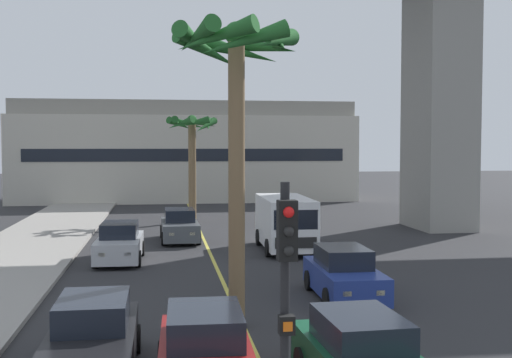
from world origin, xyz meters
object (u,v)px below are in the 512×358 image
Objects in this scene: palm_tree_mid_median at (192,138)px; car_queue_third at (205,355)px; delivery_van at (285,222)px; palm_tree_near_median at (236,79)px; traffic_light_median_far at (233,205)px; car_queue_sixth at (120,244)px; car_queue_fifth at (180,226)px; traffic_light_median_near at (286,299)px; car_queue_fourth at (93,339)px; car_queue_front at (344,275)px.

car_queue_third is at bearing -92.24° from palm_tree_mid_median.
delivery_van is 0.68× the size of palm_tree_near_median.
palm_tree_mid_median is (-0.43, 18.50, 2.40)m from traffic_light_median_far.
car_queue_sixth is 7.31m from delivery_van.
traffic_light_median_far is at bearing 84.87° from palm_tree_near_median.
car_queue_fifth is 0.53× the size of palm_tree_near_median.
delivery_van reaches higher than car_queue_sixth.
traffic_light_median_near is (3.23, -18.23, 1.99)m from car_queue_sixth.
delivery_van is at bearing 73.83° from car_queue_third.
car_queue_fourth is 7.17m from palm_tree_near_median.
delivery_van is at bearing 66.29° from traffic_light_median_far.
car_queue_sixth is 0.78× the size of delivery_van.
car_queue_fifth is 1.00× the size of car_queue_sixth.
traffic_light_median_far is (1.42, -10.59, 1.99)m from car_queue_fifth.
traffic_light_median_far reaches higher than car_queue_third.
car_queue_fourth and car_queue_sixth have the same top height.
car_queue_sixth is at bearing 109.80° from palm_tree_near_median.
palm_tree_mid_median is (3.25, 26.00, 4.40)m from car_queue_fourth.
car_queue_fifth is (0.08, 19.41, 0.00)m from car_queue_third.
traffic_light_median_near is at bearing -79.17° from car_queue_third.
car_queue_fourth is at bearing 119.05° from traffic_light_median_near.
car_queue_sixth is at bearing -105.12° from palm_tree_mid_median.
car_queue_sixth is at bearing 100.06° from traffic_light_median_near.
delivery_van is at bearing 90.45° from car_queue_front.
car_queue_front is 21.23m from palm_tree_mid_median.
traffic_light_median_far is at bearing -82.34° from car_queue_fifth.
car_queue_front is 4.23m from traffic_light_median_far.
car_queue_front is 1.00× the size of car_queue_sixth.
delivery_van is 20.33m from traffic_light_median_near.
delivery_van is 7.88m from traffic_light_median_far.
traffic_light_median_near is at bearing -90.55° from palm_tree_mid_median.
traffic_light_median_near is at bearing -92.28° from palm_tree_near_median.
palm_tree_near_median is (-0.40, -4.50, 3.63)m from traffic_light_median_far.
car_queue_sixth is 7.00m from traffic_light_median_far.
car_queue_front is 0.53× the size of palm_tree_near_median.
car_queue_sixth is (-2.55, -5.18, 0.00)m from car_queue_fifth.
car_queue_fifth is 0.64× the size of palm_tree_mid_median.
car_queue_fourth is 16.11m from delivery_van.
car_queue_third is at bearing -106.17° from delivery_van.
delivery_van is 0.81× the size of palm_tree_mid_median.
car_queue_fifth is (-4.61, 12.53, 0.00)m from car_queue_front.
traffic_light_median_near is at bearing -109.84° from car_queue_front.
traffic_light_median_near and traffic_light_median_far have the same top height.
car_queue_third is 1.00× the size of car_queue_sixth.
car_queue_sixth is at bearing -166.60° from delivery_van.
car_queue_third is at bearing -90.22° from car_queue_fifth.
car_queue_third is 1.00× the size of car_queue_fifth.
palm_tree_near_median reaches higher than delivery_van.
traffic_light_median_far is (3.97, -5.41, 1.99)m from car_queue_sixth.
palm_tree_mid_median is at bearing 82.86° from car_queue_fifth.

